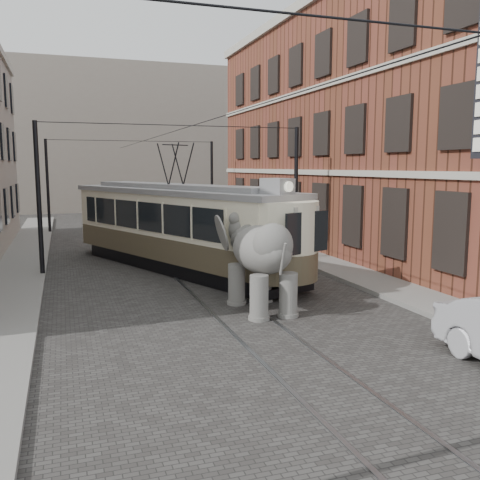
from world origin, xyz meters
name	(u,v)px	position (x,y,z in m)	size (l,w,h in m)	color
ground	(224,302)	(0.00, 0.00, 0.00)	(120.00, 120.00, 0.00)	#3B3937
tram_rails	(224,302)	(0.00, 0.00, 0.01)	(1.54, 80.00, 0.02)	slate
sidewalk_right	(386,286)	(6.00, 0.00, 0.07)	(2.00, 60.00, 0.15)	slate
sidewalk_left	(1,319)	(-6.50, 0.00, 0.07)	(2.00, 60.00, 0.15)	slate
brick_building	(373,134)	(11.00, 9.00, 6.00)	(8.00, 26.00, 12.00)	brown
distant_block	(109,139)	(0.00, 40.00, 7.00)	(28.00, 10.00, 14.00)	gray
catenary	(183,199)	(-0.20, 5.00, 3.00)	(11.00, 30.20, 6.00)	black
tram	(176,208)	(-0.29, 5.80, 2.60)	(2.70, 13.10, 5.20)	beige
elephant	(261,264)	(0.79, -1.23, 1.42)	(2.56, 4.64, 2.84)	#5D5B56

